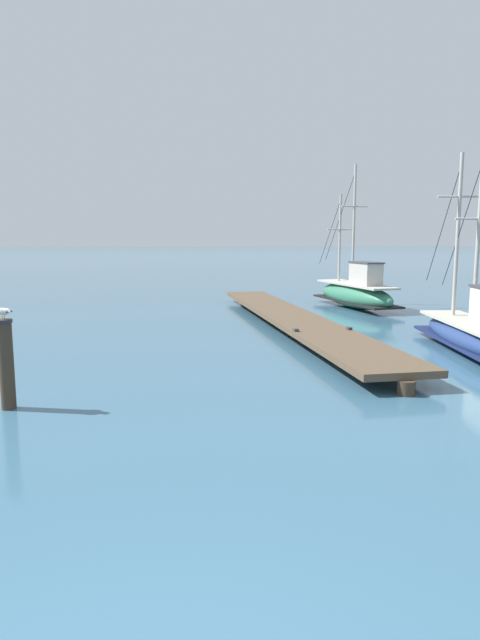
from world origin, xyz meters
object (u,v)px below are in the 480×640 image
Objects in this scene: perched_seagull at (3,311)px; mooring_piling at (6,363)px; fishing_boat_0 at (479,334)px; fishing_boat_1 at (356,292)px.

mooring_piling is at bearing 150.15° from perched_seagull.
perched_seagull is at bearing -163.77° from fishing_boat_0.
mooring_piling is at bearing -130.85° from fishing_boat_1.
mooring_piling is at bearing -163.79° from fishing_boat_0.
perched_seagull is at bearing -29.85° from mooring_piling.
fishing_boat_1 is 17.34m from perched_seagull.
fishing_boat_1 is (0.15, 9.84, 0.14)m from fishing_boat_0.
mooring_piling is (-11.32, -13.09, 0.17)m from fishing_boat_1.
perched_seagull is at bearing -130.83° from fishing_boat_1.
fishing_boat_1 is at bearing 49.17° from perched_seagull.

